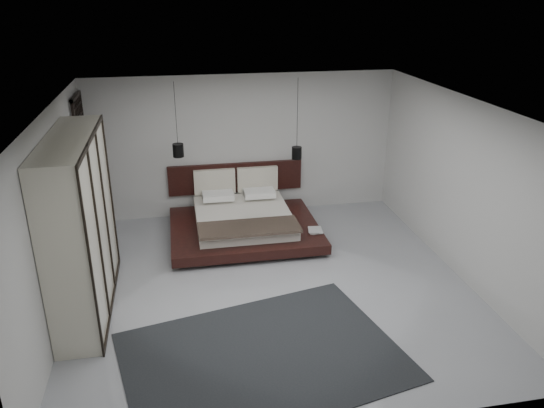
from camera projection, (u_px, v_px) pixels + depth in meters
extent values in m
plane|color=#96989E|center=(272.00, 284.00, 8.26)|extent=(6.00, 6.00, 0.00)
plane|color=white|center=(272.00, 106.00, 7.20)|extent=(6.00, 6.00, 0.00)
plane|color=#B7B7B5|center=(244.00, 146.00, 10.46)|extent=(6.00, 0.00, 6.00)
plane|color=#B7B7B5|center=(331.00, 318.00, 5.00)|extent=(6.00, 0.00, 6.00)
plane|color=#B7B7B5|center=(56.00, 216.00, 7.22)|extent=(0.00, 6.00, 6.00)
plane|color=#B7B7B5|center=(461.00, 188.00, 8.25)|extent=(0.00, 6.00, 6.00)
cube|color=black|center=(85.00, 168.00, 9.50)|extent=(0.05, 0.90, 2.60)
cube|color=black|center=(245.00, 236.00, 9.81)|extent=(2.10, 1.72, 0.08)
cube|color=black|center=(244.00, 229.00, 9.76)|extent=(2.68, 2.20, 0.17)
cube|color=silver|center=(243.00, 217.00, 9.80)|extent=(1.72, 1.91, 0.21)
cube|color=black|center=(249.00, 228.00, 9.07)|extent=(1.74, 0.67, 0.05)
cube|color=white|center=(218.00, 196.00, 10.34)|extent=(0.59, 0.38, 0.11)
cube|color=white|center=(258.00, 193.00, 10.48)|extent=(0.59, 0.38, 0.11)
cube|color=white|center=(218.00, 196.00, 10.20)|extent=(0.59, 0.38, 0.11)
cube|color=white|center=(259.00, 193.00, 10.33)|extent=(0.59, 0.38, 0.11)
cube|color=black|center=(236.00, 178.00, 10.64)|extent=(2.68, 0.08, 0.60)
cube|color=beige|center=(215.00, 182.00, 10.49)|extent=(0.81, 0.10, 0.50)
cube|color=beige|center=(257.00, 179.00, 10.64)|extent=(0.81, 0.10, 0.50)
imported|color=#99724C|center=(309.00, 231.00, 9.48)|extent=(0.27, 0.34, 0.03)
imported|color=#99724C|center=(308.00, 230.00, 9.44)|extent=(0.23, 0.29, 0.02)
cylinder|color=black|center=(176.00, 113.00, 9.31)|extent=(0.01, 0.01, 1.11)
cylinder|color=black|center=(178.00, 150.00, 9.56)|extent=(0.20, 0.20, 0.24)
cylinder|color=#FFE0B2|center=(179.00, 156.00, 9.60)|extent=(0.15, 0.15, 0.01)
cylinder|color=black|center=(297.00, 113.00, 9.72)|extent=(0.01, 0.01, 1.28)
cylinder|color=black|center=(297.00, 153.00, 10.00)|extent=(0.19, 0.19, 0.23)
cylinder|color=#FFE0B2|center=(297.00, 158.00, 10.04)|extent=(0.14, 0.14, 0.01)
cube|color=beige|center=(80.00, 226.00, 7.27)|extent=(0.58, 2.51, 2.51)
cube|color=black|center=(91.00, 138.00, 6.86)|extent=(0.03, 2.51, 0.06)
cube|color=black|center=(113.00, 300.00, 7.79)|extent=(0.03, 2.51, 0.06)
cube|color=black|center=(91.00, 268.00, 6.18)|extent=(0.03, 0.05, 2.51)
cube|color=black|center=(99.00, 237.00, 6.94)|extent=(0.03, 0.05, 2.51)
cube|color=black|center=(106.00, 213.00, 7.71)|extent=(0.03, 0.05, 2.51)
cube|color=black|center=(111.00, 192.00, 8.47)|extent=(0.03, 0.05, 2.51)
cube|color=black|center=(263.00, 356.00, 6.64)|extent=(3.81, 3.08, 0.01)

